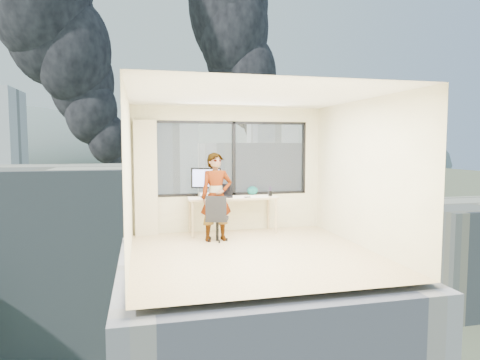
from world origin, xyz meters
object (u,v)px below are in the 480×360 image
object	(u,v)px
person	(216,197)
game_console	(208,194)
monitor	(206,182)
handbag	(253,191)
desk	(233,215)
chair	(217,218)
laptop	(224,191)

from	to	relation	value
person	game_console	distance (m)	0.77
monitor	handbag	distance (m)	1.06
desk	person	distance (m)	0.85
person	desk	bearing A→B (deg)	47.77
desk	game_console	xyz separation A→B (m)	(-0.47, 0.20, 0.42)
desk	handbag	bearing A→B (deg)	26.56
monitor	chair	bearing A→B (deg)	-64.96
laptop	chair	bearing A→B (deg)	-100.38
chair	laptop	bearing A→B (deg)	85.44
chair	laptop	size ratio (longest dim) A/B	2.27
person	chair	bearing A→B (deg)	-88.20
desk	monitor	xyz separation A→B (m)	(-0.53, 0.06, 0.68)
desk	laptop	xyz separation A→B (m)	(-0.18, 0.00, 0.49)
laptop	handbag	world-z (taller)	laptop
monitor	game_console	size ratio (longest dim) A/B	1.76
game_console	laptop	xyz separation A→B (m)	(0.28, -0.19, 0.08)
desk	laptop	distance (m)	0.53
person	handbag	size ratio (longest dim) A/B	7.12
chair	handbag	distance (m)	1.32
person	laptop	size ratio (longest dim) A/B	4.24
monitor	handbag	world-z (taller)	monitor
game_console	person	bearing A→B (deg)	-103.68
chair	person	size ratio (longest dim) A/B	0.54
game_console	handbag	distance (m)	0.96
desk	chair	size ratio (longest dim) A/B	2.02
handbag	laptop	bearing A→B (deg)	-169.73
monitor	laptop	distance (m)	0.40
person	laptop	world-z (taller)	person
person	laptop	bearing A→B (deg)	61.50
laptop	handbag	bearing A→B (deg)	30.86
game_console	laptop	world-z (taller)	laptop
person	monitor	world-z (taller)	person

